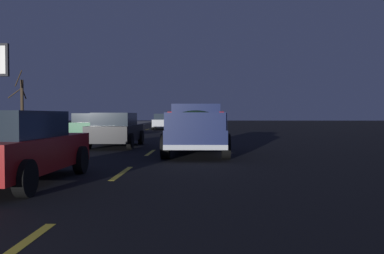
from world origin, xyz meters
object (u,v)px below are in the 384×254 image
(bare_tree_far, at_px, (22,103))
(pickup_truck, at_px, (196,127))
(sedan_silver, at_px, (163,121))
(sedan_green, at_px, (91,125))
(sedan_red, at_px, (15,147))
(sedan_black, at_px, (116,130))

(bare_tree_far, bearing_deg, pickup_truck, -142.76)
(sedan_silver, relative_size, sedan_green, 0.99)
(sedan_red, bearing_deg, sedan_black, -0.18)
(bare_tree_far, bearing_deg, sedan_silver, -71.26)
(sedan_silver, relative_size, bare_tree_far, 0.81)
(sedan_red, xyz_separation_m, sedan_green, (17.73, 3.24, 0.00))
(sedan_silver, bearing_deg, sedan_green, 166.89)
(sedan_silver, height_order, bare_tree_far, bare_tree_far)
(sedan_black, relative_size, bare_tree_far, 0.81)
(sedan_red, xyz_separation_m, sedan_black, (9.98, -0.03, 0.00))
(pickup_truck, distance_m, sedan_red, 7.75)
(sedan_red, distance_m, bare_tree_far, 30.33)
(pickup_truck, relative_size, sedan_red, 1.22)
(sedan_red, distance_m, sedan_green, 18.02)
(pickup_truck, distance_m, bare_tree_far, 26.32)
(pickup_truck, distance_m, sedan_silver, 25.34)
(sedan_red, height_order, bare_tree_far, bare_tree_far)
(sedan_silver, distance_m, sedan_green, 14.53)
(sedan_green, bearing_deg, bare_tree_far, 41.85)
(sedan_red, relative_size, sedan_silver, 1.01)
(pickup_truck, distance_m, sedan_green, 12.96)
(pickup_truck, relative_size, sedan_black, 1.24)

